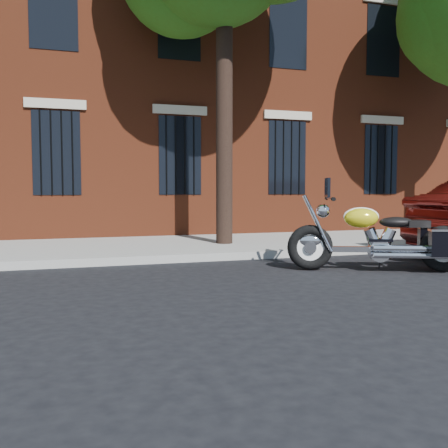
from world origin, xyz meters
name	(u,v)px	position (x,y,z in m)	size (l,w,h in m)	color
ground	(249,272)	(0.00, 0.00, 0.00)	(120.00, 120.00, 0.00)	black
curb	(224,256)	(0.00, 1.38, 0.07)	(40.00, 0.16, 0.15)	gray
sidewalk	(198,246)	(0.00, 3.26, 0.07)	(40.00, 3.60, 0.15)	gray
building	(148,54)	(0.00, 10.06, 6.00)	(26.00, 10.08, 12.00)	maroon
motorcycle	(386,240)	(2.13, -0.64, 0.51)	(2.72, 1.63, 1.52)	black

